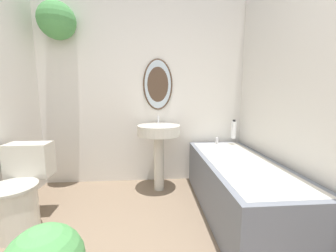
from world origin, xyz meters
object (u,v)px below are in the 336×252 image
(toilet, at_px, (19,193))
(pedestal_sink, at_px, (159,138))
(bathtub, at_px, (239,185))
(shampoo_bottle, at_px, (234,130))

(toilet, relative_size, pedestal_sink, 0.79)
(pedestal_sink, height_order, bathtub, pedestal_sink)
(pedestal_sink, xyz_separation_m, shampoo_bottle, (0.95, 0.09, 0.08))
(toilet, height_order, shampoo_bottle, shampoo_bottle)
(bathtub, bearing_deg, pedestal_sink, 143.16)
(toilet, bearing_deg, bathtub, 2.31)
(bathtub, relative_size, shampoo_bottle, 6.79)
(pedestal_sink, distance_m, bathtub, 1.00)
(toilet, distance_m, shampoo_bottle, 2.32)
(toilet, xyz_separation_m, shampoo_bottle, (2.16, 0.74, 0.40))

